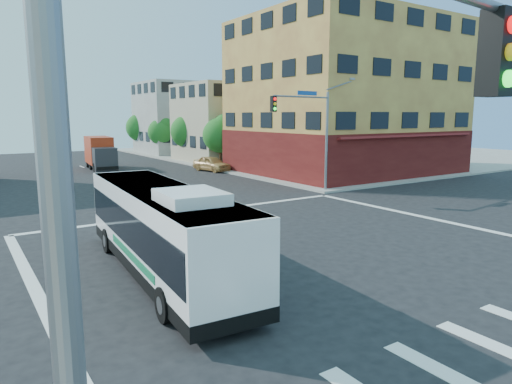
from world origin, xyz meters
TOP-DOWN VIEW (x-y plane):
  - ground at (0.00, 0.00)m, footprint 120.00×120.00m
  - sidewalk_ne at (35.00, 35.00)m, footprint 50.00×50.00m
  - corner_building_ne at (19.99, 18.48)m, footprint 18.10×15.44m
  - building_east_near at (16.98, 33.98)m, footprint 12.06×10.06m
  - building_east_far at (16.98, 47.98)m, footprint 12.06×10.06m
  - signal_mast_ne at (9.08, 10.62)m, footprint 7.91×1.13m
  - signal_mast_sw at (-9.08, -10.64)m, footprint 7.91×1.01m
  - street_tree_a at (11.90, 27.92)m, footprint 3.60×3.60m
  - street_tree_b at (11.90, 35.92)m, footprint 3.80×3.80m
  - street_tree_c at (11.90, 43.92)m, footprint 3.40×3.40m
  - street_tree_d at (11.90, 51.92)m, footprint 4.00×4.00m
  - transit_bus at (-5.61, 0.82)m, footprint 3.22×11.30m
  - box_truck at (1.07, 33.44)m, footprint 2.84×7.41m
  - parked_car at (9.70, 25.99)m, footprint 2.57×4.59m

SIDE VIEW (x-z plane):
  - ground at x=0.00m, z-range 0.00..0.00m
  - sidewalk_ne at x=35.00m, z-range 0.00..0.15m
  - parked_car at x=9.70m, z-range 0.00..1.47m
  - box_truck at x=1.07m, z-range -0.05..3.20m
  - transit_bus at x=-5.61m, z-range -0.04..3.27m
  - street_tree_c at x=11.90m, z-range 0.82..6.11m
  - street_tree_a at x=11.90m, z-range 0.83..6.35m
  - street_tree_b at x=11.90m, z-range 0.85..6.65m
  - street_tree_d at x=11.90m, z-range 0.87..6.90m
  - building_east_near at x=16.98m, z-range 0.01..9.01m
  - signal_mast_ne at x=9.08m, z-range 0.95..9.02m
  - signal_mast_sw at x=-9.08m, z-range 0.95..9.02m
  - building_east_far at x=16.98m, z-range 0.01..10.01m
  - corner_building_ne at x=19.99m, z-range -1.11..12.89m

